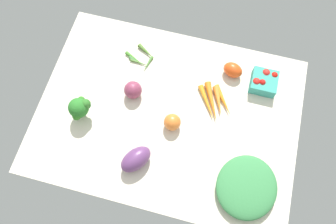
% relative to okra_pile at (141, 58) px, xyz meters
% --- Properties ---
extents(tablecloth, '(1.04, 0.76, 0.02)m').
position_rel_okra_pile_xyz_m(tablecloth, '(0.17, -0.22, -0.02)').
color(tablecloth, beige).
rests_on(tablecloth, ground).
extents(okra_pile, '(0.13, 0.13, 0.02)m').
position_rel_okra_pile_xyz_m(okra_pile, '(0.00, 0.00, 0.00)').
color(okra_pile, '#43872B').
rests_on(okra_pile, tablecloth).
extents(berry_basket, '(0.10, 0.10, 0.06)m').
position_rel_okra_pile_xyz_m(berry_basket, '(0.52, 0.01, 0.02)').
color(berry_basket, teal).
rests_on(berry_basket, tablecloth).
extents(carrot_bunch, '(0.16, 0.17, 0.03)m').
position_rel_okra_pile_xyz_m(carrot_bunch, '(0.35, -0.12, 0.01)').
color(carrot_bunch, orange).
rests_on(carrot_bunch, tablecloth).
extents(red_onion_center, '(0.07, 0.07, 0.07)m').
position_rel_okra_pile_xyz_m(red_onion_center, '(0.02, -0.17, 0.03)').
color(red_onion_center, '#843650').
rests_on(red_onion_center, tablecloth).
extents(heirloom_tomato_orange, '(0.07, 0.07, 0.07)m').
position_rel_okra_pile_xyz_m(heirloom_tomato_orange, '(0.20, -0.26, 0.03)').
color(heirloom_tomato_orange, orange).
rests_on(heirloom_tomato_orange, tablecloth).
extents(eggplant, '(0.14, 0.15, 0.08)m').
position_rel_okra_pile_xyz_m(eggplant, '(0.11, -0.43, 0.03)').
color(eggplant, '#62376A').
rests_on(eggplant, tablecloth).
extents(broccoli_head, '(0.08, 0.09, 0.11)m').
position_rel_okra_pile_xyz_m(broccoli_head, '(-0.15, -0.30, 0.06)').
color(broccoli_head, '#94BE81').
rests_on(broccoli_head, tablecloth).
extents(roma_tomato, '(0.09, 0.08, 0.06)m').
position_rel_okra_pile_xyz_m(roma_tomato, '(0.39, 0.03, 0.02)').
color(roma_tomato, '#E34C19').
rests_on(roma_tomato, tablecloth).
extents(leafy_greens_clump, '(0.26, 0.28, 0.05)m').
position_rel_okra_pile_xyz_m(leafy_greens_clump, '(0.52, -0.43, 0.02)').
color(leafy_greens_clump, '#388146').
rests_on(leafy_greens_clump, tablecloth).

